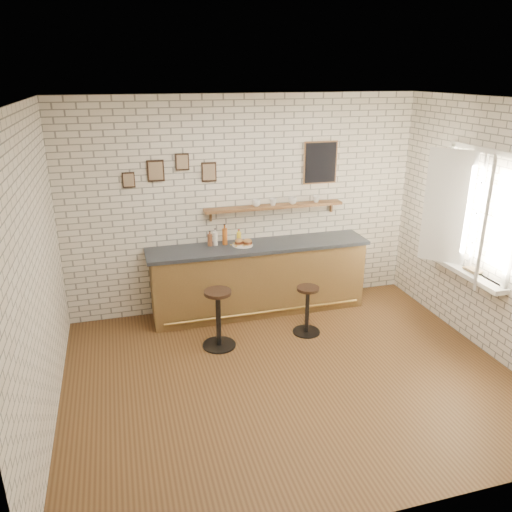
# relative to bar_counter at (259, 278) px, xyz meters

# --- Properties ---
(ground) EXTENTS (5.00, 5.00, 0.00)m
(ground) POSITION_rel_bar_counter_xyz_m (-0.12, -1.70, -0.51)
(ground) COLOR brown
(ground) RESTS_ON ground
(bar_counter) EXTENTS (3.10, 0.65, 1.01)m
(bar_counter) POSITION_rel_bar_counter_xyz_m (0.00, 0.00, 0.00)
(bar_counter) COLOR brown
(bar_counter) RESTS_ON ground
(sandwich_plate) EXTENTS (0.28, 0.28, 0.01)m
(sandwich_plate) POSITION_rel_bar_counter_xyz_m (-0.23, 0.02, 0.51)
(sandwich_plate) COLOR white
(sandwich_plate) RESTS_ON bar_counter
(ciabatta_sandwich) EXTENTS (0.26, 0.18, 0.08)m
(ciabatta_sandwich) POSITION_rel_bar_counter_xyz_m (-0.22, 0.02, 0.56)
(ciabatta_sandwich) COLOR #B38249
(ciabatta_sandwich) RESTS_ON sandwich_plate
(potato_chips) EXTENTS (0.27, 0.19, 0.00)m
(potato_chips) POSITION_rel_bar_counter_xyz_m (-0.25, 0.02, 0.52)
(potato_chips) COLOR gold
(potato_chips) RESTS_ON sandwich_plate
(bitters_bottle_brown) EXTENTS (0.07, 0.07, 0.21)m
(bitters_bottle_brown) POSITION_rel_bar_counter_xyz_m (-0.66, 0.13, 0.59)
(bitters_bottle_brown) COLOR brown
(bitters_bottle_brown) RESTS_ON bar_counter
(bitters_bottle_white) EXTENTS (0.06, 0.06, 0.24)m
(bitters_bottle_white) POSITION_rel_bar_counter_xyz_m (-0.59, 0.13, 0.60)
(bitters_bottle_white) COLOR silver
(bitters_bottle_white) RESTS_ON bar_counter
(bitters_bottle_amber) EXTENTS (0.07, 0.07, 0.29)m
(bitters_bottle_amber) POSITION_rel_bar_counter_xyz_m (-0.45, 0.13, 0.62)
(bitters_bottle_amber) COLOR #A04E19
(bitters_bottle_amber) RESTS_ON bar_counter
(condiment_bottle_yellow) EXTENTS (0.06, 0.06, 0.20)m
(condiment_bottle_yellow) POSITION_rel_bar_counter_xyz_m (-0.25, 0.13, 0.59)
(condiment_bottle_yellow) COLOR yellow
(condiment_bottle_yellow) RESTS_ON bar_counter
(bar_stool_left) EXTENTS (0.42, 0.42, 0.76)m
(bar_stool_left) POSITION_rel_bar_counter_xyz_m (-0.76, -0.83, -0.10)
(bar_stool_left) COLOR black
(bar_stool_left) RESTS_ON ground
(bar_stool_right) EXTENTS (0.38, 0.38, 0.65)m
(bar_stool_right) POSITION_rel_bar_counter_xyz_m (0.43, -0.81, -0.16)
(bar_stool_right) COLOR black
(bar_stool_right) RESTS_ON ground
(wall_shelf) EXTENTS (2.00, 0.18, 0.18)m
(wall_shelf) POSITION_rel_bar_counter_xyz_m (0.28, 0.20, 0.97)
(wall_shelf) COLOR brown
(wall_shelf) RESTS_ON ground
(shelf_cup_a) EXTENTS (0.14, 0.14, 0.10)m
(shelf_cup_a) POSITION_rel_bar_counter_xyz_m (0.02, 0.20, 1.04)
(shelf_cup_a) COLOR white
(shelf_cup_a) RESTS_ON wall_shelf
(shelf_cup_b) EXTENTS (0.14, 0.14, 0.10)m
(shelf_cup_b) POSITION_rel_bar_counter_xyz_m (0.26, 0.20, 1.04)
(shelf_cup_b) COLOR white
(shelf_cup_b) RESTS_ON wall_shelf
(shelf_cup_c) EXTENTS (0.15, 0.15, 0.09)m
(shelf_cup_c) POSITION_rel_bar_counter_xyz_m (0.55, 0.20, 1.04)
(shelf_cup_c) COLOR white
(shelf_cup_c) RESTS_ON wall_shelf
(shelf_cup_d) EXTENTS (0.13, 0.13, 0.09)m
(shelf_cup_d) POSITION_rel_bar_counter_xyz_m (0.91, 0.20, 1.04)
(shelf_cup_d) COLOR white
(shelf_cup_d) RESTS_ON wall_shelf
(back_wall_decor) EXTENTS (2.96, 0.02, 0.56)m
(back_wall_decor) POSITION_rel_bar_counter_xyz_m (0.11, 0.28, 1.54)
(back_wall_decor) COLOR black
(back_wall_decor) RESTS_ON ground
(window_sill) EXTENTS (0.20, 1.35, 0.06)m
(window_sill) POSITION_rel_bar_counter_xyz_m (2.28, -1.40, 0.39)
(window_sill) COLOR white
(window_sill) RESTS_ON ground
(casement_window) EXTENTS (0.40, 1.30, 1.56)m
(casement_window) POSITION_rel_bar_counter_xyz_m (2.24, -1.40, 1.14)
(casement_window) COLOR white
(casement_window) RESTS_ON ground
(book_lower) EXTENTS (0.18, 0.24, 0.02)m
(book_lower) POSITION_rel_bar_counter_xyz_m (2.26, -1.48, 0.43)
(book_lower) COLOR tan
(book_lower) RESTS_ON window_sill
(book_upper) EXTENTS (0.17, 0.23, 0.02)m
(book_upper) POSITION_rel_bar_counter_xyz_m (2.26, -1.50, 0.45)
(book_upper) COLOR tan
(book_upper) RESTS_ON book_lower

